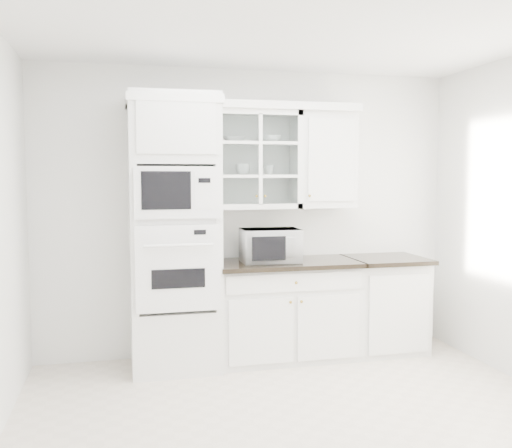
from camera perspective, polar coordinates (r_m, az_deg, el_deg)
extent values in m
cube|color=beige|center=(4.14, 5.03, -19.41)|extent=(4.00, 3.50, 0.01)
cube|color=white|center=(5.46, -0.67, 1.13)|extent=(4.00, 0.02, 2.70)
cube|color=white|center=(3.90, 5.34, 19.50)|extent=(4.00, 3.50, 0.02)
cube|color=white|center=(5.04, -8.20, -0.93)|extent=(0.76, 0.65, 2.40)
cube|color=white|center=(4.75, -7.79, -4.45)|extent=(0.70, 0.03, 0.72)
cube|color=black|center=(4.74, -7.76, -5.44)|extent=(0.44, 0.01, 0.16)
cube|color=white|center=(4.69, -7.88, 3.11)|extent=(0.70, 0.03, 0.43)
cube|color=black|center=(4.66, -8.96, 3.34)|extent=(0.40, 0.01, 0.31)
cube|color=white|center=(5.39, 2.97, -8.72)|extent=(1.30, 0.60, 0.88)
cube|color=#2F2618|center=(5.27, 3.10, -3.94)|extent=(1.32, 0.67, 0.04)
cube|color=white|center=(5.75, 12.68, -7.98)|extent=(0.70, 0.60, 0.88)
cube|color=#2F2618|center=(5.63, 12.92, -3.48)|extent=(0.72, 0.67, 0.04)
cube|color=white|center=(5.31, 0.02, 6.43)|extent=(0.80, 0.33, 0.90)
cube|color=white|center=(5.30, 0.02, 4.81)|extent=(0.74, 0.29, 0.02)
cube|color=white|center=(5.31, 0.02, 8.05)|extent=(0.74, 0.29, 0.02)
cube|color=white|center=(5.50, 6.91, 6.34)|extent=(0.55, 0.33, 0.90)
cube|color=white|center=(5.29, -1.05, 11.70)|extent=(2.14, 0.38, 0.07)
imported|color=white|center=(5.20, 1.40, -2.13)|extent=(0.54, 0.45, 0.30)
imported|color=white|center=(5.28, -2.19, 8.44)|extent=(0.21, 0.21, 0.05)
imported|color=white|center=(5.35, 1.36, 8.49)|extent=(0.26, 0.26, 0.07)
imported|color=white|center=(5.28, -1.33, 5.48)|extent=(0.14, 0.14, 0.10)
imported|color=white|center=(5.35, 1.27, 5.42)|extent=(0.11, 0.11, 0.09)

